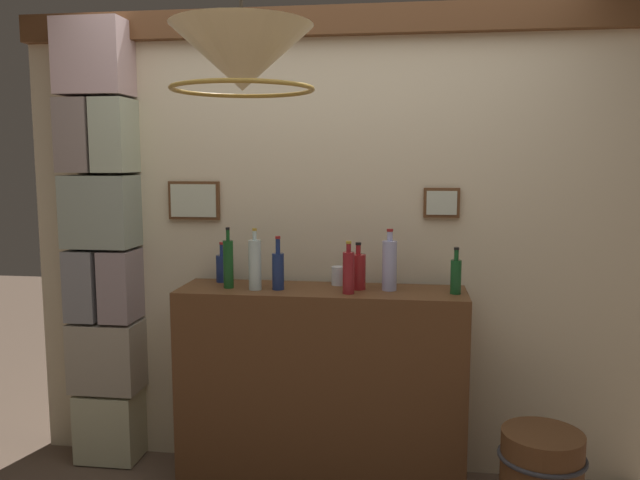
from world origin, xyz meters
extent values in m
cube|color=beige|center=(0.00, 1.10, 1.21)|extent=(3.25, 0.08, 2.42)
cube|color=brown|center=(0.00, 1.04, 2.34)|extent=(3.25, 0.10, 0.14)
cube|color=brown|center=(-0.71, 1.05, 1.44)|extent=(0.28, 0.03, 0.20)
cube|color=beige|center=(-0.71, 1.03, 1.44)|extent=(0.25, 0.01, 0.17)
cube|color=brown|center=(0.58, 1.05, 1.44)|extent=(0.18, 0.03, 0.15)
cube|color=beige|center=(0.58, 1.03, 1.44)|extent=(0.15, 0.01, 0.12)
cube|color=beige|center=(-1.19, 0.98, 0.20)|extent=(0.33, 0.29, 0.38)
cube|color=#A99F8B|center=(-1.19, 0.98, 0.59)|extent=(0.37, 0.29, 0.38)
cube|color=gray|center=(-1.29, 0.98, 0.99)|extent=(0.17, 0.29, 0.38)
cube|color=gray|center=(-1.10, 0.98, 0.99)|extent=(0.16, 0.29, 0.38)
cube|color=#96A392|center=(-1.19, 0.98, 1.38)|extent=(0.36, 0.29, 0.38)
cube|color=gray|center=(-1.29, 0.98, 1.78)|extent=(0.18, 0.29, 0.38)
cube|color=#B3BFA3|center=(-1.10, 0.98, 1.78)|extent=(0.17, 0.29, 0.38)
cube|color=beige|center=(-1.19, 0.98, 2.17)|extent=(0.36, 0.29, 0.38)
cube|color=brown|center=(0.00, 0.83, 0.51)|extent=(1.41, 0.38, 1.02)
cylinder|color=#AEB3DF|center=(0.33, 0.85, 1.14)|extent=(0.07, 0.07, 0.24)
cylinder|color=#AEB3DF|center=(0.33, 0.85, 1.29)|extent=(0.03, 0.03, 0.05)
cylinder|color=maroon|center=(0.33, 0.85, 1.32)|extent=(0.03, 0.03, 0.01)
cylinder|color=maroon|center=(0.14, 0.74, 1.12)|extent=(0.06, 0.06, 0.20)
cylinder|color=maroon|center=(0.14, 0.74, 1.24)|extent=(0.02, 0.02, 0.04)
cylinder|color=#B7932D|center=(0.14, 0.74, 1.27)|extent=(0.03, 0.03, 0.01)
cylinder|color=navy|center=(-0.21, 0.79, 1.11)|extent=(0.06, 0.06, 0.18)
cylinder|color=navy|center=(-0.21, 0.79, 1.24)|extent=(0.02, 0.02, 0.07)
cylinder|color=maroon|center=(-0.21, 0.79, 1.28)|extent=(0.03, 0.03, 0.01)
cylinder|color=navy|center=(-0.54, 0.94, 1.09)|extent=(0.06, 0.06, 0.14)
cylinder|color=navy|center=(-0.54, 0.94, 1.19)|extent=(0.02, 0.02, 0.06)
cylinder|color=maroon|center=(-0.54, 0.94, 1.22)|extent=(0.02, 0.02, 0.01)
cylinder|color=maroon|center=(0.18, 0.85, 1.11)|extent=(0.07, 0.07, 0.17)
cylinder|color=maroon|center=(0.18, 0.85, 1.22)|extent=(0.02, 0.02, 0.05)
cylinder|color=black|center=(0.18, 0.85, 1.25)|extent=(0.03, 0.03, 0.01)
cylinder|color=#175024|center=(0.65, 0.81, 1.10)|extent=(0.05, 0.05, 0.16)
cylinder|color=#175024|center=(0.65, 0.81, 1.21)|extent=(0.02, 0.02, 0.05)
cylinder|color=black|center=(0.65, 0.81, 1.24)|extent=(0.02, 0.02, 0.01)
cylinder|color=#184F20|center=(-0.46, 0.80, 1.14)|extent=(0.05, 0.05, 0.24)
cylinder|color=#184F20|center=(-0.46, 0.80, 1.28)|extent=(0.02, 0.02, 0.05)
cylinder|color=black|center=(-0.46, 0.80, 1.32)|extent=(0.02, 0.02, 0.01)
cylinder|color=silver|center=(-0.32, 0.77, 1.14)|extent=(0.06, 0.06, 0.24)
cylinder|color=silver|center=(-0.32, 0.77, 1.29)|extent=(0.02, 0.02, 0.05)
cylinder|color=#B7932D|center=(-0.32, 0.77, 1.32)|extent=(0.02, 0.02, 0.01)
cylinder|color=silver|center=(0.07, 0.94, 1.07)|extent=(0.07, 0.07, 0.09)
cone|color=beige|center=(-0.17, -0.01, 2.00)|extent=(0.50, 0.50, 0.22)
torus|color=#AD8433|center=(-0.17, -0.01, 1.90)|extent=(0.50, 0.50, 0.02)
torus|color=#333338|center=(1.00, 0.48, 0.39)|extent=(0.37, 0.37, 0.02)
camera|label=1|loc=(0.40, -2.18, 1.65)|focal=35.30mm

